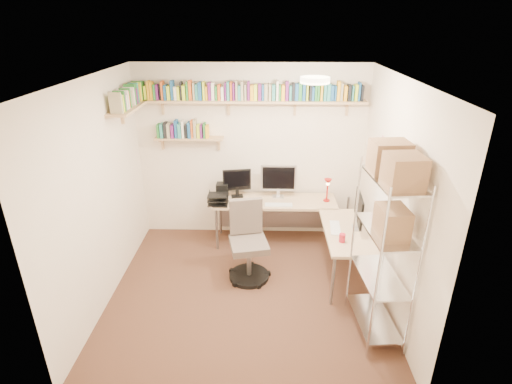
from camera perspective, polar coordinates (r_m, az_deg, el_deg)
ground at (r=4.97m, az=-1.34°, el=-13.97°), size 3.20×3.20×0.00m
room_shell at (r=4.21m, az=-1.47°, el=2.97°), size 3.24×3.04×2.52m
wall_shelves at (r=5.36m, az=-5.44°, el=12.76°), size 3.12×1.09×0.80m
corner_desk at (r=5.44m, az=4.09°, el=-2.25°), size 2.05×1.70×1.16m
office_chair at (r=5.00m, az=-1.14°, el=-7.79°), size 0.54×0.54×1.01m
wire_rack at (r=3.83m, az=18.80°, el=-1.23°), size 0.45×0.81×2.01m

